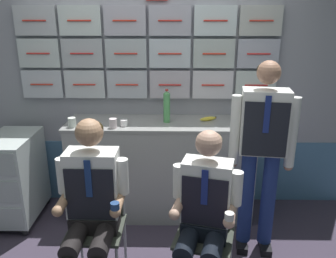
{
  "coord_description": "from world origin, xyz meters",
  "views": [
    {
      "loc": [
        0.26,
        -2.05,
        1.97
      ],
      "look_at": [
        0.21,
        0.54,
        1.08
      ],
      "focal_mm": 37.17,
      "sensor_mm": 36.0,
      "label": 1
    }
  ],
  "objects_px": {
    "service_trolley": "(15,176)",
    "crew_member_standing": "(262,145)",
    "crew_member_right": "(204,213)",
    "snack_banana": "(208,119)",
    "water_bottle_clear": "(167,107)",
    "folding_chair_left": "(98,212)",
    "crew_member_left": "(91,201)",
    "espresso_cup_small": "(124,123)",
    "folding_chair_right": "(207,219)"
  },
  "relations": [
    {
      "from": "crew_member_left",
      "to": "snack_banana",
      "type": "height_order",
      "value": "crew_member_left"
    },
    {
      "from": "folding_chair_left",
      "to": "crew_member_right",
      "type": "bearing_deg",
      "value": -16.48
    },
    {
      "from": "folding_chair_left",
      "to": "crew_member_left",
      "type": "height_order",
      "value": "crew_member_left"
    },
    {
      "from": "crew_member_left",
      "to": "crew_member_right",
      "type": "relative_size",
      "value": 1.04
    },
    {
      "from": "service_trolley",
      "to": "snack_banana",
      "type": "height_order",
      "value": "snack_banana"
    },
    {
      "from": "service_trolley",
      "to": "folding_chair_left",
      "type": "height_order",
      "value": "service_trolley"
    },
    {
      "from": "service_trolley",
      "to": "crew_member_left",
      "type": "height_order",
      "value": "crew_member_left"
    },
    {
      "from": "crew_member_left",
      "to": "snack_banana",
      "type": "bearing_deg",
      "value": 50.21
    },
    {
      "from": "folding_chair_left",
      "to": "water_bottle_clear",
      "type": "xyz_separation_m",
      "value": [
        0.5,
        0.87,
        0.59
      ]
    },
    {
      "from": "crew_member_standing",
      "to": "service_trolley",
      "type": "bearing_deg",
      "value": 170.04
    },
    {
      "from": "service_trolley",
      "to": "water_bottle_clear",
      "type": "xyz_separation_m",
      "value": [
        1.45,
        0.16,
        0.66
      ]
    },
    {
      "from": "service_trolley",
      "to": "crew_member_left",
      "type": "relative_size",
      "value": 0.67
    },
    {
      "from": "crew_member_standing",
      "to": "crew_member_left",
      "type": "bearing_deg",
      "value": -159.33
    },
    {
      "from": "crew_member_right",
      "to": "snack_banana",
      "type": "xyz_separation_m",
      "value": [
        0.12,
        1.15,
        0.31
      ]
    },
    {
      "from": "service_trolley",
      "to": "water_bottle_clear",
      "type": "distance_m",
      "value": 1.6
    },
    {
      "from": "water_bottle_clear",
      "to": "snack_banana",
      "type": "height_order",
      "value": "water_bottle_clear"
    },
    {
      "from": "service_trolley",
      "to": "snack_banana",
      "type": "xyz_separation_m",
      "value": [
        1.85,
        0.21,
        0.52
      ]
    },
    {
      "from": "folding_chair_right",
      "to": "water_bottle_clear",
      "type": "height_order",
      "value": "water_bottle_clear"
    },
    {
      "from": "folding_chair_left",
      "to": "snack_banana",
      "type": "bearing_deg",
      "value": 45.69
    },
    {
      "from": "service_trolley",
      "to": "folding_chair_left",
      "type": "distance_m",
      "value": 1.19
    },
    {
      "from": "folding_chair_left",
      "to": "crew_member_standing",
      "type": "height_order",
      "value": "crew_member_standing"
    },
    {
      "from": "crew_member_left",
      "to": "espresso_cup_small",
      "type": "distance_m",
      "value": 0.95
    },
    {
      "from": "folding_chair_right",
      "to": "water_bottle_clear",
      "type": "distance_m",
      "value": 1.16
    },
    {
      "from": "crew_member_left",
      "to": "crew_member_right",
      "type": "bearing_deg",
      "value": -5.16
    },
    {
      "from": "service_trolley",
      "to": "crew_member_standing",
      "type": "relative_size",
      "value": 0.53
    },
    {
      "from": "crew_member_left",
      "to": "snack_banana",
      "type": "xyz_separation_m",
      "value": [
        0.9,
        1.08,
        0.27
      ]
    },
    {
      "from": "folding_chair_left",
      "to": "snack_banana",
      "type": "xyz_separation_m",
      "value": [
        0.9,
        0.92,
        0.46
      ]
    },
    {
      "from": "crew_member_standing",
      "to": "snack_banana",
      "type": "xyz_separation_m",
      "value": [
        -0.38,
        0.6,
        0.03
      ]
    },
    {
      "from": "crew_member_right",
      "to": "water_bottle_clear",
      "type": "xyz_separation_m",
      "value": [
        -0.28,
        1.1,
        0.44
      ]
    },
    {
      "from": "water_bottle_clear",
      "to": "folding_chair_right",
      "type": "bearing_deg",
      "value": -71.47
    },
    {
      "from": "folding_chair_left",
      "to": "crew_member_standing",
      "type": "distance_m",
      "value": 1.38
    },
    {
      "from": "service_trolley",
      "to": "water_bottle_clear",
      "type": "bearing_deg",
      "value": 6.21
    },
    {
      "from": "water_bottle_clear",
      "to": "crew_member_left",
      "type": "bearing_deg",
      "value": -115.99
    },
    {
      "from": "espresso_cup_small",
      "to": "water_bottle_clear",
      "type": "bearing_deg",
      "value": 18.31
    },
    {
      "from": "crew_member_standing",
      "to": "snack_banana",
      "type": "bearing_deg",
      "value": 122.37
    },
    {
      "from": "water_bottle_clear",
      "to": "snack_banana",
      "type": "distance_m",
      "value": 0.42
    },
    {
      "from": "crew_member_left",
      "to": "water_bottle_clear",
      "type": "relative_size",
      "value": 4.06
    },
    {
      "from": "folding_chair_left",
      "to": "folding_chair_right",
      "type": "height_order",
      "value": "same"
    },
    {
      "from": "crew_member_right",
      "to": "crew_member_standing",
      "type": "xyz_separation_m",
      "value": [
        0.5,
        0.55,
        0.28
      ]
    },
    {
      "from": "folding_chair_left",
      "to": "snack_banana",
      "type": "height_order",
      "value": "snack_banana"
    },
    {
      "from": "folding_chair_left",
      "to": "folding_chair_right",
      "type": "distance_m",
      "value": 0.82
    },
    {
      "from": "crew_member_right",
      "to": "water_bottle_clear",
      "type": "relative_size",
      "value": 3.89
    },
    {
      "from": "service_trolley",
      "to": "water_bottle_clear",
      "type": "relative_size",
      "value": 2.73
    },
    {
      "from": "service_trolley",
      "to": "espresso_cup_small",
      "type": "bearing_deg",
      "value": 1.62
    },
    {
      "from": "crew_member_right",
      "to": "snack_banana",
      "type": "height_order",
      "value": "crew_member_right"
    },
    {
      "from": "crew_member_right",
      "to": "crew_member_standing",
      "type": "bearing_deg",
      "value": 47.95
    },
    {
      "from": "espresso_cup_small",
      "to": "service_trolley",
      "type": "bearing_deg",
      "value": -178.38
    },
    {
      "from": "service_trolley",
      "to": "crew_member_standing",
      "type": "bearing_deg",
      "value": -9.96
    },
    {
      "from": "crew_member_standing",
      "to": "folding_chair_right",
      "type": "bearing_deg",
      "value": -139.34
    },
    {
      "from": "espresso_cup_small",
      "to": "crew_member_right",
      "type": "bearing_deg",
      "value": -55.74
    }
  ]
}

